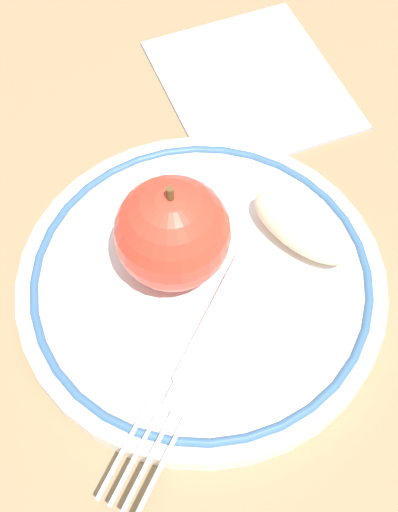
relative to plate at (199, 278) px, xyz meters
name	(u,v)px	position (x,y,z in m)	size (l,w,h in m)	color
ground_plane	(185,296)	(0.00, 0.01, -0.01)	(2.00, 2.00, 0.00)	olive
plate	(199,278)	(0.00, 0.00, 0.00)	(0.25, 0.25, 0.02)	white
apple_red_whole	(174,233)	(0.01, 0.01, 0.05)	(0.07, 0.07, 0.08)	red
apple_slice_front	(301,227)	(0.00, -0.07, 0.02)	(0.08, 0.03, 0.02)	beige
fork	(191,364)	(-0.06, 0.03, 0.01)	(0.13, 0.15, 0.00)	silver
napkin_folded	(251,83)	(0.15, -0.12, -0.01)	(0.16, 0.14, 0.01)	#B6B9CC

